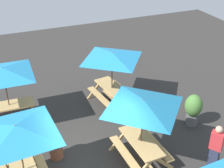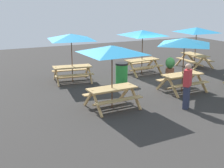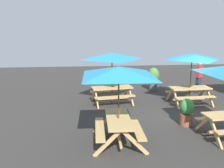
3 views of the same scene
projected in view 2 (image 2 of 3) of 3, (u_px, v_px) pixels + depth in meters
The scene contains 9 objects.
ground_plane at pixel (161, 83), 14.82m from camera, with size 27.29×27.29×0.00m, color #33302D.
picnic_table_0 at pixel (112, 54), 10.93m from camera, with size 2.82×2.82×2.34m.
picnic_table_2 at pixel (184, 45), 12.97m from camera, with size 2.08×2.08×2.34m.
picnic_table_3 at pixel (196, 33), 17.63m from camera, with size 2.83×2.83×2.34m.
picnic_table_4 at pixel (71, 40), 14.49m from camera, with size 2.80×2.80×2.34m.
picnic_table_5 at pixel (143, 36), 16.14m from camera, with size 2.82×2.82×2.34m.
trash_bin_green at pixel (122, 73), 14.58m from camera, with size 0.59×0.59×0.98m.
potted_plant_0 at pixel (170, 66), 15.99m from camera, with size 0.48×0.48×0.97m.
person_standing at pixel (187, 85), 11.14m from camera, with size 0.42×0.39×1.67m.
Camera 2 is at (-8.32, -11.86, 3.89)m, focal length 50.00 mm.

